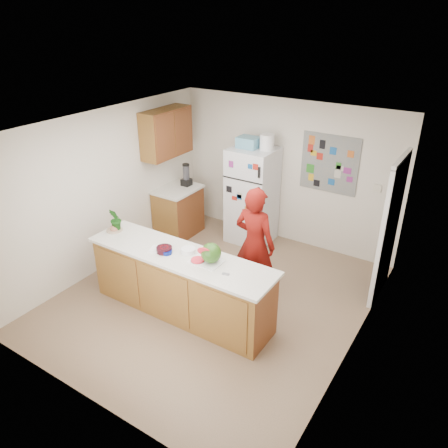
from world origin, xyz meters
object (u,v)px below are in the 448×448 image
Objects in this scene: refrigerator at (252,196)px; watermelon at (211,253)px; cherry_bowl at (164,249)px; person at (255,244)px.

refrigerator is 6.62× the size of watermelon.
refrigerator reaches higher than cherry_bowl.
person reaches higher than cherry_bowl.
cherry_bowl is at bearing -170.98° from watermelon.
person is 6.58× the size of watermelon.
watermelon is at bearing 9.02° from cherry_bowl.
watermelon is (-0.17, -0.83, 0.21)m from person.
watermelon is at bearing 81.10° from person.
refrigerator is 8.17× the size of cherry_bowl.
person is at bearing 48.24° from cherry_bowl.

